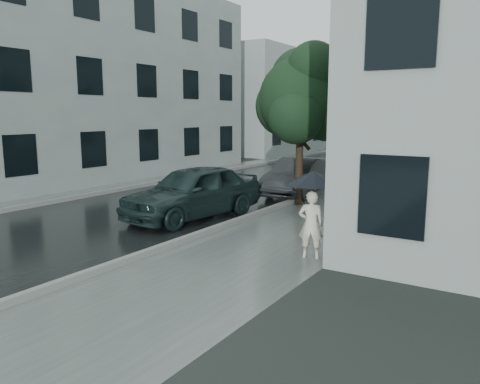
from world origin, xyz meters
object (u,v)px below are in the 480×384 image
Objects in this scene: pedestrian at (311,225)px; car_near at (193,191)px; car_far at (297,176)px; lamp_post at (348,120)px; street_tree at (302,98)px.

car_near is at bearing -40.79° from pedestrian.
pedestrian is 0.35× the size of car_far.
car_near is at bearing -86.43° from lamp_post.
lamp_post is 9.28m from car_near.
street_tree is at bearing 72.32° from car_near.
pedestrian is 0.32× the size of car_near.
lamp_post is at bearing 73.52° from car_far.
car_far is at bearing -87.19° from lamp_post.
lamp_post is (-0.24, 5.29, -0.77)m from street_tree.
car_near is at bearing -105.21° from car_far.
car_far is at bearing 117.95° from street_tree.
street_tree is at bearing -73.89° from lamp_post.
pedestrian is at bearing -60.75° from lamp_post.
lamp_post reaches higher than pedestrian.
street_tree is 1.27× the size of car_far.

